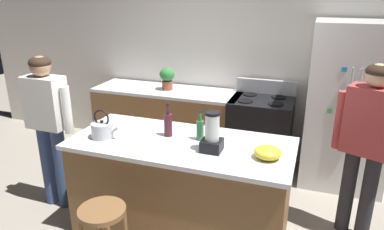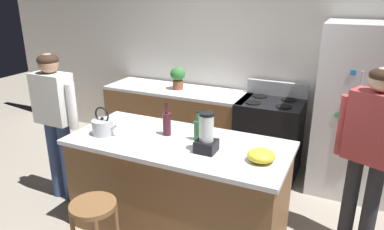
{
  "view_description": "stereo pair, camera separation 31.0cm",
  "coord_description": "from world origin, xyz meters",
  "px_view_note": "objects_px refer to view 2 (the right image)",
  "views": [
    {
      "loc": [
        1.07,
        -2.73,
        2.22
      ],
      "look_at": [
        0.0,
        0.3,
        1.08
      ],
      "focal_mm": 33.56,
      "sensor_mm": 36.0,
      "label": 1
    },
    {
      "loc": [
        1.36,
        -2.61,
        2.22
      ],
      "look_at": [
        0.0,
        0.3,
        1.08
      ],
      "focal_mm": 33.56,
      "sensor_mm": 36.0,
      "label": 2
    }
  ],
  "objects_px": {
    "stove_range": "(269,136)",
    "bar_stool": "(94,220)",
    "blender_appliance": "(206,135)",
    "mixing_bowl": "(261,155)",
    "potted_plant": "(178,77)",
    "bottle_olive_oil": "(197,130)",
    "tea_kettle": "(103,126)",
    "kitchen_island": "(178,186)",
    "bottle_wine": "(167,123)",
    "refrigerator": "(360,112)",
    "person_by_island_left": "(55,114)",
    "person_by_sink_right": "(371,144)"
  },
  "relations": [
    {
      "from": "stove_range",
      "to": "bar_stool",
      "type": "bearing_deg",
      "value": -109.35
    },
    {
      "from": "bar_stool",
      "to": "blender_appliance",
      "type": "relative_size",
      "value": 1.91
    },
    {
      "from": "mixing_bowl",
      "to": "potted_plant",
      "type": "bearing_deg",
      "value": 133.94
    },
    {
      "from": "bottle_olive_oil",
      "to": "tea_kettle",
      "type": "bearing_deg",
      "value": -164.04
    },
    {
      "from": "bottle_olive_oil",
      "to": "tea_kettle",
      "type": "relative_size",
      "value": 1.0
    },
    {
      "from": "stove_range",
      "to": "kitchen_island",
      "type": "bearing_deg",
      "value": -107.59
    },
    {
      "from": "kitchen_island",
      "to": "stove_range",
      "type": "bearing_deg",
      "value": 72.41
    },
    {
      "from": "bar_stool",
      "to": "bottle_wine",
      "type": "distance_m",
      "value": 1.04
    },
    {
      "from": "potted_plant",
      "to": "blender_appliance",
      "type": "relative_size",
      "value": 0.87
    },
    {
      "from": "potted_plant",
      "to": "blender_appliance",
      "type": "bearing_deg",
      "value": -56.06
    },
    {
      "from": "refrigerator",
      "to": "person_by_island_left",
      "type": "bearing_deg",
      "value": -151.96
    },
    {
      "from": "person_by_island_left",
      "to": "blender_appliance",
      "type": "bearing_deg",
      "value": -2.09
    },
    {
      "from": "blender_appliance",
      "to": "bottle_olive_oil",
      "type": "bearing_deg",
      "value": 131.36
    },
    {
      "from": "refrigerator",
      "to": "bar_stool",
      "type": "distance_m",
      "value": 2.94
    },
    {
      "from": "refrigerator",
      "to": "person_by_sink_right",
      "type": "height_order",
      "value": "refrigerator"
    },
    {
      "from": "mixing_bowl",
      "to": "blender_appliance",
      "type": "bearing_deg",
      "value": -177.72
    },
    {
      "from": "stove_range",
      "to": "mixing_bowl",
      "type": "relative_size",
      "value": 5.0
    },
    {
      "from": "person_by_island_left",
      "to": "bar_stool",
      "type": "relative_size",
      "value": 2.44
    },
    {
      "from": "blender_appliance",
      "to": "bottle_wine",
      "type": "bearing_deg",
      "value": 159.19
    },
    {
      "from": "blender_appliance",
      "to": "bottle_wine",
      "type": "height_order",
      "value": "blender_appliance"
    },
    {
      "from": "potted_plant",
      "to": "person_by_island_left",
      "type": "bearing_deg",
      "value": -111.63
    },
    {
      "from": "blender_appliance",
      "to": "bottle_wine",
      "type": "distance_m",
      "value": 0.5
    },
    {
      "from": "bar_stool",
      "to": "mixing_bowl",
      "type": "xyz_separation_m",
      "value": [
        1.11,
        0.72,
        0.46
      ]
    },
    {
      "from": "kitchen_island",
      "to": "bottle_wine",
      "type": "relative_size",
      "value": 6.29
    },
    {
      "from": "refrigerator",
      "to": "potted_plant",
      "type": "relative_size",
      "value": 6.32
    },
    {
      "from": "bottle_wine",
      "to": "blender_appliance",
      "type": "bearing_deg",
      "value": -20.81
    },
    {
      "from": "refrigerator",
      "to": "bottle_olive_oil",
      "type": "bearing_deg",
      "value": -132.88
    },
    {
      "from": "kitchen_island",
      "to": "mixing_bowl",
      "type": "xyz_separation_m",
      "value": [
        0.77,
        -0.08,
        0.51
      ]
    },
    {
      "from": "kitchen_island",
      "to": "mixing_bowl",
      "type": "height_order",
      "value": "mixing_bowl"
    },
    {
      "from": "mixing_bowl",
      "to": "kitchen_island",
      "type": "bearing_deg",
      "value": 174.46
    },
    {
      "from": "refrigerator",
      "to": "potted_plant",
      "type": "distance_m",
      "value": 2.25
    },
    {
      "from": "tea_kettle",
      "to": "potted_plant",
      "type": "bearing_deg",
      "value": 92.98
    },
    {
      "from": "person_by_island_left",
      "to": "blender_appliance",
      "type": "relative_size",
      "value": 4.68
    },
    {
      "from": "tea_kettle",
      "to": "bottle_wine",
      "type": "bearing_deg",
      "value": 23.23
    },
    {
      "from": "tea_kettle",
      "to": "bar_stool",
      "type": "bearing_deg",
      "value": -59.96
    },
    {
      "from": "blender_appliance",
      "to": "potted_plant",
      "type": "bearing_deg",
      "value": 123.94
    },
    {
      "from": "stove_range",
      "to": "person_by_sink_right",
      "type": "distance_m",
      "value": 1.57
    },
    {
      "from": "mixing_bowl",
      "to": "tea_kettle",
      "type": "xyz_separation_m",
      "value": [
        -1.48,
        -0.07,
        0.03
      ]
    },
    {
      "from": "person_by_sink_right",
      "to": "tea_kettle",
      "type": "height_order",
      "value": "person_by_sink_right"
    },
    {
      "from": "bottle_olive_oil",
      "to": "stove_range",
      "type": "bearing_deg",
      "value": 76.86
    },
    {
      "from": "blender_appliance",
      "to": "mixing_bowl",
      "type": "height_order",
      "value": "blender_appliance"
    },
    {
      "from": "kitchen_island",
      "to": "person_by_sink_right",
      "type": "height_order",
      "value": "person_by_sink_right"
    },
    {
      "from": "person_by_sink_right",
      "to": "blender_appliance",
      "type": "relative_size",
      "value": 4.75
    },
    {
      "from": "blender_appliance",
      "to": "tea_kettle",
      "type": "xyz_separation_m",
      "value": [
        -1.02,
        -0.06,
        -0.07
      ]
    },
    {
      "from": "person_by_island_left",
      "to": "bottle_wine",
      "type": "bearing_deg",
      "value": 5.22
    },
    {
      "from": "refrigerator",
      "to": "tea_kettle",
      "type": "relative_size",
      "value": 6.88
    },
    {
      "from": "person_by_sink_right",
      "to": "bar_stool",
      "type": "height_order",
      "value": "person_by_sink_right"
    },
    {
      "from": "stove_range",
      "to": "bottle_olive_oil",
      "type": "distance_m",
      "value": 1.57
    },
    {
      "from": "potted_plant",
      "to": "mixing_bowl",
      "type": "distance_m",
      "value": 2.26
    },
    {
      "from": "person_by_island_left",
      "to": "bar_stool",
      "type": "distance_m",
      "value": 1.41
    }
  ]
}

